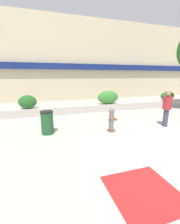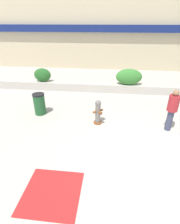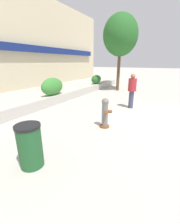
% 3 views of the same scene
% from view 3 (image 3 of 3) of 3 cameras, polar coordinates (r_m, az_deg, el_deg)
% --- Properties ---
extents(ground_plane, '(120.00, 120.00, 0.00)m').
position_cam_3_polar(ground_plane, '(6.70, 28.37, -3.60)').
color(ground_plane, '#B2ADA3').
extents(planter_wall_low, '(18.00, 0.70, 0.50)m').
position_cam_3_polar(planter_wall_low, '(8.87, -13.42, 4.87)').
color(planter_wall_low, '#B7B2A8').
rests_on(planter_wall_low, ground).
extents(hedge_bush_1, '(1.54, 0.70, 0.95)m').
position_cam_3_polar(hedge_bush_1, '(8.67, -14.15, 9.39)').
color(hedge_bush_1, '#387F33').
rests_on(hedge_bush_1, planter_wall_low).
extents(hedge_bush_2, '(1.26, 0.66, 0.72)m').
position_cam_3_polar(hedge_bush_2, '(13.05, 2.38, 12.32)').
color(hedge_bush_2, '#235B23').
rests_on(hedge_bush_2, planter_wall_low).
extents(fire_hydrant, '(0.49, 0.49, 1.08)m').
position_cam_3_polar(fire_hydrant, '(5.36, 5.74, -0.25)').
color(fire_hydrant, brown).
rests_on(fire_hydrant, ground).
extents(street_tree, '(2.88, 2.59, 5.70)m').
position_cam_3_polar(street_tree, '(12.90, 11.55, 26.66)').
color(street_tree, brown).
rests_on(street_tree, ground).
extents(pedestrian, '(0.46, 0.46, 1.73)m').
position_cam_3_polar(pedestrian, '(7.86, 15.70, 8.47)').
color(pedestrian, '#383D56').
rests_on(pedestrian, ground).
extents(trash_bin, '(0.55, 0.55, 1.01)m').
position_cam_3_polar(trash_bin, '(3.64, -21.86, -11.86)').
color(trash_bin, '#1E5128').
rests_on(trash_bin, ground).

